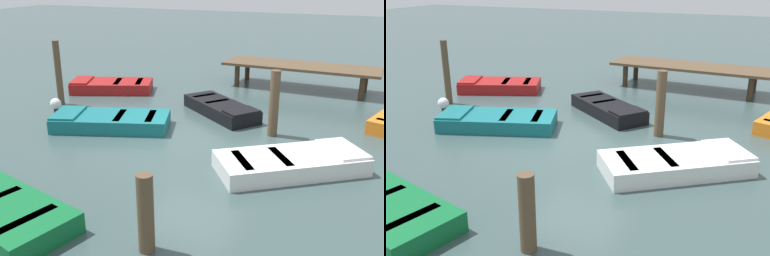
% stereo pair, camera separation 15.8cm
% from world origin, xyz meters
% --- Properties ---
extents(ground_plane, '(80.00, 80.00, 0.00)m').
position_xyz_m(ground_plane, '(0.00, 0.00, 0.00)').
color(ground_plane, '#384C4C').
extents(dock_segment, '(5.97, 2.07, 0.95)m').
position_xyz_m(dock_segment, '(1.68, 6.75, 0.85)').
color(dock_segment, brown).
rests_on(dock_segment, ground_plane).
extents(rowboat_white, '(3.53, 3.11, 0.46)m').
position_xyz_m(rowboat_white, '(2.86, -0.90, 0.22)').
color(rowboat_white, silver).
rests_on(rowboat_white, ground_plane).
extents(rowboat_teal, '(3.60, 2.44, 0.46)m').
position_xyz_m(rowboat_teal, '(-2.58, -0.02, 0.22)').
color(rowboat_teal, '#14666B').
rests_on(rowboat_teal, ground_plane).
extents(rowboat_red, '(3.28, 2.41, 0.46)m').
position_xyz_m(rowboat_red, '(-4.87, 3.54, 0.22)').
color(rowboat_red, maroon).
rests_on(rowboat_red, ground_plane).
extents(rowboat_black, '(2.98, 2.65, 0.46)m').
position_xyz_m(rowboat_black, '(-0.02, 2.41, 0.22)').
color(rowboat_black, black).
rests_on(rowboat_black, ground_plane).
extents(mooring_piling_mid_left, '(0.27, 0.27, 1.38)m').
position_xyz_m(mooring_piling_mid_left, '(1.28, -4.86, 0.69)').
color(mooring_piling_mid_left, brown).
rests_on(mooring_piling_mid_left, ground_plane).
extents(mooring_piling_near_right, '(0.22, 0.22, 2.20)m').
position_xyz_m(mooring_piling_near_right, '(-5.52, 1.38, 1.10)').
color(mooring_piling_near_right, brown).
rests_on(mooring_piling_near_right, ground_plane).
extents(mooring_piling_mid_right, '(0.27, 0.27, 1.85)m').
position_xyz_m(mooring_piling_mid_right, '(1.92, 1.22, 0.93)').
color(mooring_piling_mid_right, brown).
rests_on(mooring_piling_mid_right, ground_plane).
extents(marker_buoy, '(0.36, 0.36, 0.48)m').
position_xyz_m(marker_buoy, '(-5.04, 0.53, 0.29)').
color(marker_buoy, '#262626').
rests_on(marker_buoy, ground_plane).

